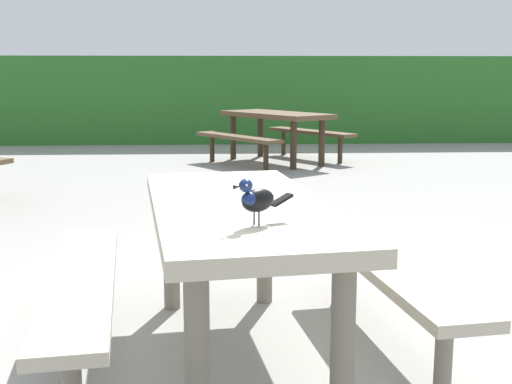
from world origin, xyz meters
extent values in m
plane|color=gray|center=(0.00, 0.00, 0.00)|extent=(60.00, 60.00, 0.00)
cube|color=#2D6B28|center=(0.00, 10.39, 0.81)|extent=(28.00, 2.00, 1.62)
cube|color=#B2A893|center=(-0.25, 0.16, 0.70)|extent=(1.00, 1.89, 0.07)
cylinder|color=slate|center=(-0.42, -0.57, 0.33)|extent=(0.09, 0.09, 0.67)
cylinder|color=slate|center=(0.11, -0.50, 0.33)|extent=(0.09, 0.09, 0.67)
cylinder|color=slate|center=(-0.62, 0.82, 0.33)|extent=(0.09, 0.09, 0.67)
cylinder|color=slate|center=(-0.09, 0.89, 0.33)|extent=(0.09, 0.09, 0.67)
cube|color=#B2A893|center=(-0.95, 0.06, 0.41)|extent=(0.52, 1.73, 0.05)
cylinder|color=slate|center=(-1.04, 0.70, 0.20)|extent=(0.07, 0.07, 0.39)
cube|color=#B2A893|center=(0.44, 0.26, 0.41)|extent=(0.52, 1.73, 0.05)
cylinder|color=slate|center=(0.53, -0.38, 0.20)|extent=(0.07, 0.07, 0.39)
cylinder|color=slate|center=(0.35, 0.89, 0.20)|extent=(0.07, 0.07, 0.39)
ellipsoid|color=black|center=(-0.19, -0.31, 0.84)|extent=(0.16, 0.15, 0.09)
ellipsoid|color=navy|center=(-0.22, -0.34, 0.84)|extent=(0.09, 0.09, 0.06)
sphere|color=navy|center=(-0.24, -0.35, 0.90)|extent=(0.05, 0.05, 0.05)
sphere|color=#EAE08C|center=(-0.24, -0.37, 0.90)|extent=(0.01, 0.01, 0.01)
sphere|color=#EAE08C|center=(-0.26, -0.34, 0.90)|extent=(0.01, 0.01, 0.01)
cone|color=black|center=(-0.27, -0.37, 0.90)|extent=(0.03, 0.03, 0.02)
cube|color=black|center=(-0.10, -0.24, 0.82)|extent=(0.10, 0.09, 0.04)
cylinder|color=#47423D|center=(-0.19, -0.33, 0.77)|extent=(0.01, 0.01, 0.05)
cylinder|color=#47423D|center=(-0.21, -0.30, 0.77)|extent=(0.01, 0.01, 0.05)
cube|color=brown|center=(0.46, 6.89, 0.70)|extent=(1.66, 1.91, 0.07)
cylinder|color=#382B1D|center=(0.65, 6.16, 0.33)|extent=(0.09, 0.09, 0.67)
cylinder|color=#382B1D|center=(1.08, 6.46, 0.33)|extent=(0.09, 0.09, 0.67)
cylinder|color=#382B1D|center=(-0.16, 7.31, 0.33)|extent=(0.09, 0.09, 0.67)
cylinder|color=#382B1D|center=(0.28, 7.61, 0.33)|extent=(0.09, 0.09, 0.67)
cube|color=brown|center=(-0.11, 6.48, 0.41)|extent=(1.21, 1.56, 0.05)
cylinder|color=#382B1D|center=(0.26, 5.96, 0.20)|extent=(0.07, 0.07, 0.39)
cylinder|color=#382B1D|center=(-0.48, 7.01, 0.20)|extent=(0.07, 0.07, 0.39)
cube|color=brown|center=(1.04, 7.29, 0.41)|extent=(1.21, 1.56, 0.05)
cylinder|color=#382B1D|center=(1.40, 6.76, 0.20)|extent=(0.07, 0.07, 0.39)
cylinder|color=#382B1D|center=(0.67, 7.81, 0.20)|extent=(0.07, 0.07, 0.39)
camera|label=1|loc=(-0.32, -2.73, 1.31)|focal=45.97mm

